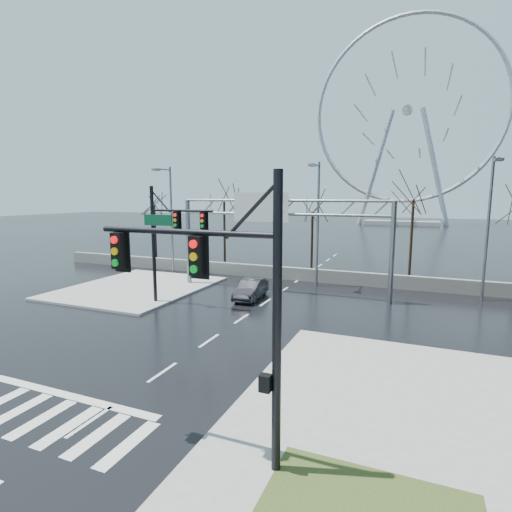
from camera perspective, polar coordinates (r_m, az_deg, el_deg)
The scene contains 16 objects.
ground at distance 17.94m, azimuth -13.21°, elevation -15.87°, with size 260.00×260.00×0.00m, color black.
sidewalk_right_ext at distance 16.82m, azimuth 22.23°, elevation -17.76°, with size 12.00×10.00×0.15m, color gray.
sidewalk_far at distance 33.39m, azimuth -16.59°, elevation -4.35°, with size 10.00×12.00×0.15m, color gray.
barrier_wall at distance 35.21m, azimuth 6.06°, elevation -2.58°, with size 52.00×0.50×1.10m, color slate.
signal_mast_near at distance 10.50m, azimuth -4.06°, elevation -5.16°, with size 5.52×0.41×8.00m.
signal_mast_far at distance 27.17m, azimuth -12.63°, elevation 3.07°, with size 4.72×0.41×8.00m.
sign_gantry at distance 29.95m, azimuth 2.76°, elevation 4.44°, with size 16.36×0.40×7.60m.
streetlight_left at distance 38.14m, azimuth -12.30°, elevation 6.22°, with size 0.50×2.55×10.00m.
streetlight_mid at distance 32.28m, azimuth 8.70°, elevation 5.91°, with size 0.50×2.55×10.00m.
streetlight_right at distance 31.64m, azimuth 30.38°, elevation 4.77°, with size 0.50×2.55×10.00m.
tree_far_left at distance 46.39m, azimuth -14.29°, elevation 6.16°, with size 3.50×3.50×7.00m.
tree_left at distance 41.18m, azimuth -4.57°, elevation 6.67°, with size 3.75×3.75×7.50m.
tree_center at distance 38.94m, azimuth 8.06°, elevation 5.32°, with size 3.25×3.25×6.50m.
tree_right at distance 36.67m, azimuth 21.52°, elevation 6.24°, with size 3.90×3.90×7.80m.
ferris_wheel at distance 109.86m, azimuth 20.76°, elevation 17.94°, with size 45.00×6.00×50.91m.
car at distance 28.85m, azimuth -0.73°, elevation -4.75°, with size 1.46×4.18×1.38m, color black.
Camera 1 is at (9.72, -13.15, 7.37)m, focal length 28.00 mm.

